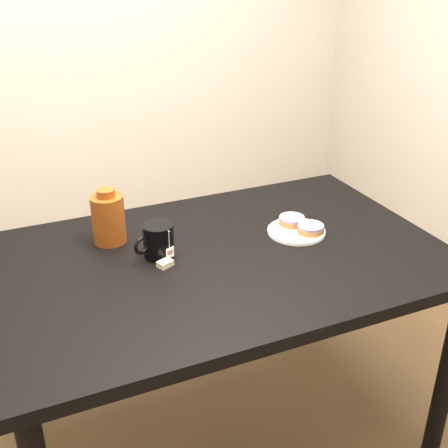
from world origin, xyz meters
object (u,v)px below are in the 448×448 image
object	(u,v)px
teabag_pouch	(165,263)
bagel_front	(311,229)
bagel_back	(292,220)
bagel_package	(108,218)
mug	(158,240)
table	(221,277)
plate	(296,231)

from	to	relation	value
teabag_pouch	bagel_front	bearing A→B (deg)	-0.07
bagel_back	bagel_package	bearing A→B (deg)	166.24
teabag_pouch	bagel_package	size ratio (longest dim) A/B	0.25
mug	bagel_package	distance (m)	0.20
table	bagel_front	size ratio (longest dim) A/B	13.09
plate	mug	bearing A→B (deg)	175.43
table	plate	xyz separation A→B (m)	(0.29, 0.03, 0.09)
bagel_front	mug	distance (m)	0.51
plate	bagel_package	world-z (taller)	bagel_package
mug	bagel_package	bearing A→B (deg)	105.40
bagel_back	teabag_pouch	distance (m)	0.49
bagel_back	mug	size ratio (longest dim) A/B	0.64
bagel_front	mug	xyz separation A→B (m)	(-0.51, 0.07, 0.03)
mug	bagel_package	world-z (taller)	bagel_package
bagel_front	mug	bearing A→B (deg)	172.09
bagel_front	teabag_pouch	distance (m)	0.51
bagel_back	teabag_pouch	bearing A→B (deg)	-170.73
bagel_back	mug	bearing A→B (deg)	-178.93
table	bagel_back	size ratio (longest dim) A/B	14.56
table	teabag_pouch	bearing A→B (deg)	179.30
table	teabag_pouch	size ratio (longest dim) A/B	31.11
table	bagel_front	bearing A→B (deg)	0.29
bagel_back	bagel_front	world-z (taller)	same
mug	bagel_package	xyz separation A→B (m)	(-0.12, 0.15, 0.03)
teabag_pouch	bagel_package	distance (m)	0.26
plate	bagel_back	size ratio (longest dim) A/B	2.02
plate	mug	world-z (taller)	mug
table	plate	size ratio (longest dim) A/B	7.22
mug	table	bearing A→B (deg)	-42.99
bagel_back	bagel_front	bearing A→B (deg)	-71.72
mug	teabag_pouch	distance (m)	0.08
plate	bagel_front	bearing A→B (deg)	-43.23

